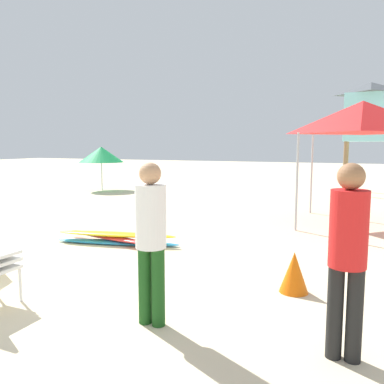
{
  "coord_description": "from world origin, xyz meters",
  "views": [
    {
      "loc": [
        4.44,
        -4.03,
        1.88
      ],
      "look_at": [
        1.46,
        2.68,
        1.01
      ],
      "focal_mm": 36.77,
      "sensor_mm": 36.0,
      "label": 1
    }
  ],
  "objects_px": {
    "lifeguard_tower": "(370,112)",
    "lifeguard_near_center": "(151,233)",
    "surfboard_pile": "(114,238)",
    "traffic_cone_near": "(294,272)",
    "popup_canopy": "(363,117)",
    "lifeguard_near_left": "(348,249)",
    "beach_umbrella_left": "(101,155)"
  },
  "relations": [
    {
      "from": "lifeguard_near_left",
      "to": "traffic_cone_near",
      "type": "height_order",
      "value": "lifeguard_near_left"
    },
    {
      "from": "surfboard_pile",
      "to": "lifeguard_near_left",
      "type": "bearing_deg",
      "value": -31.34
    },
    {
      "from": "lifeguard_near_left",
      "to": "traffic_cone_near",
      "type": "bearing_deg",
      "value": 114.82
    },
    {
      "from": "lifeguard_tower",
      "to": "lifeguard_near_center",
      "type": "bearing_deg",
      "value": -98.57
    },
    {
      "from": "lifeguard_near_center",
      "to": "beach_umbrella_left",
      "type": "xyz_separation_m",
      "value": [
        -8.17,
        10.08,
        0.51
      ]
    },
    {
      "from": "beach_umbrella_left",
      "to": "lifeguard_tower",
      "type": "bearing_deg",
      "value": 18.09
    },
    {
      "from": "lifeguard_tower",
      "to": "lifeguard_near_left",
      "type": "bearing_deg",
      "value": -90.57
    },
    {
      "from": "surfboard_pile",
      "to": "lifeguard_tower",
      "type": "distance_m",
      "value": 11.99
    },
    {
      "from": "popup_canopy",
      "to": "beach_umbrella_left",
      "type": "height_order",
      "value": "popup_canopy"
    },
    {
      "from": "popup_canopy",
      "to": "beach_umbrella_left",
      "type": "xyz_separation_m",
      "value": [
        -10.04,
        3.53,
        -1.03
      ]
    },
    {
      "from": "surfboard_pile",
      "to": "traffic_cone_near",
      "type": "xyz_separation_m",
      "value": [
        3.56,
        -1.13,
        0.15
      ]
    },
    {
      "from": "lifeguard_near_center",
      "to": "lifeguard_tower",
      "type": "distance_m",
      "value": 13.73
    },
    {
      "from": "lifeguard_near_center",
      "to": "popup_canopy",
      "type": "height_order",
      "value": "popup_canopy"
    },
    {
      "from": "surfboard_pile",
      "to": "lifeguard_near_left",
      "type": "relative_size",
      "value": 1.43
    },
    {
      "from": "lifeguard_near_center",
      "to": "beach_umbrella_left",
      "type": "relative_size",
      "value": 0.92
    },
    {
      "from": "lifeguard_near_center",
      "to": "traffic_cone_near",
      "type": "distance_m",
      "value": 2.09
    },
    {
      "from": "beach_umbrella_left",
      "to": "lifeguard_near_left",
      "type": "bearing_deg",
      "value": -44.81
    },
    {
      "from": "surfboard_pile",
      "to": "lifeguard_tower",
      "type": "relative_size",
      "value": 0.58
    },
    {
      "from": "surfboard_pile",
      "to": "popup_canopy",
      "type": "bearing_deg",
      "value": 42.73
    },
    {
      "from": "lifeguard_near_left",
      "to": "lifeguard_near_center",
      "type": "distance_m",
      "value": 1.89
    },
    {
      "from": "lifeguard_near_left",
      "to": "popup_canopy",
      "type": "relative_size",
      "value": 0.6
    },
    {
      "from": "surfboard_pile",
      "to": "popup_canopy",
      "type": "height_order",
      "value": "popup_canopy"
    },
    {
      "from": "lifeguard_near_center",
      "to": "popup_canopy",
      "type": "distance_m",
      "value": 6.98
    },
    {
      "from": "lifeguard_near_left",
      "to": "traffic_cone_near",
      "type": "xyz_separation_m",
      "value": [
        -0.67,
        1.45,
        -0.74
      ]
    },
    {
      "from": "lifeguard_tower",
      "to": "traffic_cone_near",
      "type": "height_order",
      "value": "lifeguard_tower"
    },
    {
      "from": "popup_canopy",
      "to": "lifeguard_near_left",
      "type": "bearing_deg",
      "value": -89.79
    },
    {
      "from": "lifeguard_near_left",
      "to": "beach_umbrella_left",
      "type": "relative_size",
      "value": 0.93
    },
    {
      "from": "popup_canopy",
      "to": "traffic_cone_near",
      "type": "distance_m",
      "value": 5.54
    },
    {
      "from": "surfboard_pile",
      "to": "lifeguard_near_center",
      "type": "xyz_separation_m",
      "value": [
        2.35,
        -2.66,
        0.87
      ]
    },
    {
      "from": "traffic_cone_near",
      "to": "surfboard_pile",
      "type": "bearing_deg",
      "value": 162.43
    },
    {
      "from": "surfboard_pile",
      "to": "lifeguard_near_center",
      "type": "bearing_deg",
      "value": -48.62
    },
    {
      "from": "lifeguard_near_center",
      "to": "beach_umbrella_left",
      "type": "height_order",
      "value": "beach_umbrella_left"
    }
  ]
}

